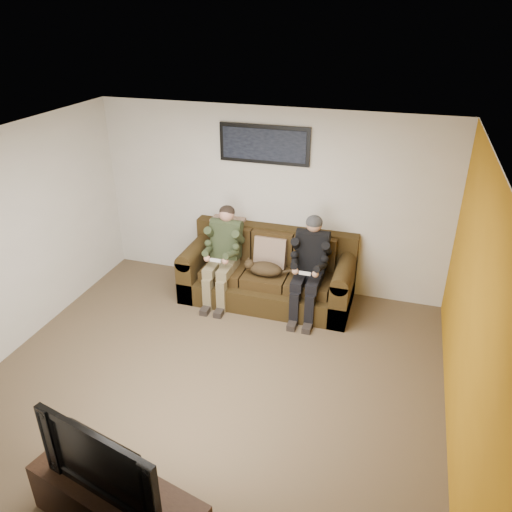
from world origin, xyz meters
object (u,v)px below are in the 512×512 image
(cat, at_px, (264,269))
(television, at_px, (109,456))
(person_right, at_px, (310,261))
(tv_stand, at_px, (119,506))
(sofa, at_px, (269,274))
(framed_poster, at_px, (264,144))
(person_left, at_px, (223,249))

(cat, xyz_separation_m, television, (-0.15, -3.54, 0.22))
(person_right, bearing_deg, tv_stand, -102.06)
(person_right, bearing_deg, cat, -175.69)
(sofa, height_order, framed_poster, framed_poster)
(sofa, distance_m, person_right, 0.75)
(framed_poster, bearing_deg, television, -89.46)
(framed_poster, height_order, television, framed_poster)
(sofa, relative_size, television, 2.08)
(television, bearing_deg, person_right, 91.32)
(person_right, distance_m, television, 3.67)
(sofa, bearing_deg, person_left, -161.97)
(sofa, relative_size, tv_stand, 1.58)
(person_left, relative_size, cat, 2.01)
(framed_poster, xyz_separation_m, television, (0.04, -4.17, -1.31))
(person_right, relative_size, television, 1.18)
(framed_poster, distance_m, television, 4.37)
(tv_stand, xyz_separation_m, television, (0.00, 0.00, 0.56))
(framed_poster, bearing_deg, cat, -72.95)
(sofa, xyz_separation_m, cat, (-0.01, -0.24, 0.21))
(person_left, xyz_separation_m, framed_poster, (0.41, 0.58, 1.35))
(cat, xyz_separation_m, framed_poster, (-0.19, 0.63, 1.53))
(person_right, distance_m, cat, 0.64)
(sofa, xyz_separation_m, person_left, (-0.61, -0.20, 0.39))
(person_left, height_order, person_right, person_right)
(person_right, height_order, cat, person_right)
(person_left, distance_m, television, 3.61)
(television, bearing_deg, tv_stand, -76.62)
(sofa, distance_m, cat, 0.32)
(person_left, bearing_deg, person_right, 0.02)
(cat, bearing_deg, person_right, 4.31)
(person_right, height_order, television, person_right)
(person_left, relative_size, person_right, 0.99)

